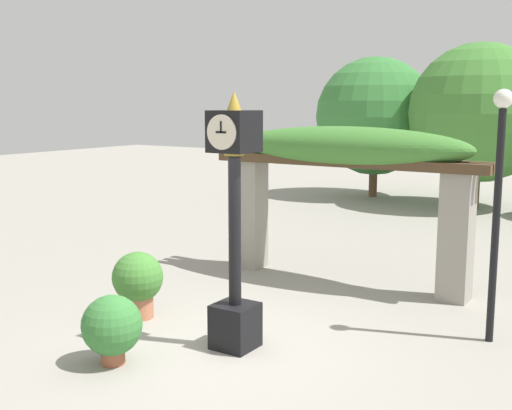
# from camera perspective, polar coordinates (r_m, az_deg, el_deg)

# --- Properties ---
(ground_plane) EXTENTS (60.00, 60.00, 0.00)m
(ground_plane) POSITION_cam_1_polar(r_m,az_deg,el_deg) (8.74, -2.68, -12.29)
(ground_plane) COLOR gray
(pedestal_clock) EXTENTS (0.52, 0.57, 3.33)m
(pedestal_clock) POSITION_cam_1_polar(r_m,az_deg,el_deg) (8.20, -1.90, -2.28)
(pedestal_clock) COLOR black
(pedestal_clock) RESTS_ON ground
(pergola) EXTENTS (5.03, 1.08, 2.78)m
(pergola) POSITION_cam_1_polar(r_m,az_deg,el_deg) (11.32, 7.97, 3.64)
(pergola) COLOR gray
(pergola) RESTS_ON ground
(potted_plant_near_left) EXTENTS (0.76, 0.76, 1.00)m
(potted_plant_near_left) POSITION_cam_1_polar(r_m,az_deg,el_deg) (9.76, -10.47, -6.66)
(potted_plant_near_left) COLOR #B26B4C
(potted_plant_near_left) RESTS_ON ground
(potted_plant_near_right) EXTENTS (0.75, 0.75, 0.87)m
(potted_plant_near_right) POSITION_cam_1_polar(r_m,az_deg,el_deg) (8.17, -12.69, -10.50)
(potted_plant_near_right) COLOR #9E563D
(potted_plant_near_right) RESTS_ON ground
(lamp_post) EXTENTS (0.25, 0.25, 3.36)m
(lamp_post) POSITION_cam_1_polar(r_m,az_deg,el_deg) (8.91, 20.73, 1.58)
(lamp_post) COLOR black
(lamp_post) RESTS_ON ground
(tree_line) EXTENTS (10.88, 4.65, 4.98)m
(tree_line) POSITION_cam_1_polar(r_m,az_deg,el_deg) (20.96, 16.90, 7.53)
(tree_line) COLOR brown
(tree_line) RESTS_ON ground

